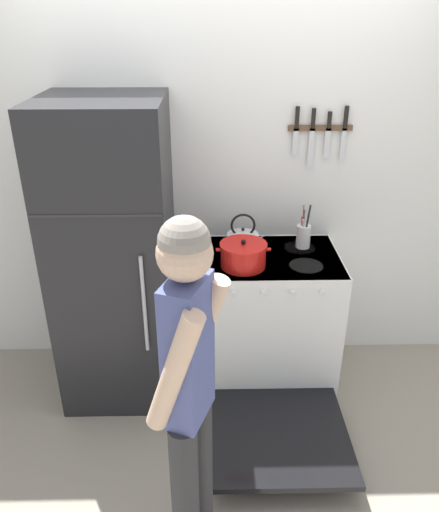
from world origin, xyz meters
The scene contains 9 objects.
ground_plane centered at (0.00, 0.00, 0.00)m, with size 14.00×14.00×0.00m, color gray.
wall_back centered at (0.00, 0.03, 1.27)m, with size 10.00×0.06×2.55m.
refrigerator centered at (-0.63, -0.34, 0.91)m, with size 0.66×0.71×1.82m.
stove_range centered at (0.30, -0.34, 0.44)m, with size 0.81×1.31×0.89m.
dutch_oven_pot centered at (0.12, -0.42, 0.96)m, with size 0.31×0.27×0.17m.
tea_kettle centered at (0.13, -0.18, 0.95)m, with size 0.25×0.20×0.23m.
utensil_jar centered at (0.50, -0.18, 0.97)m, with size 0.09×0.09×0.29m.
person centered at (-0.15, -1.49, 0.93)m, with size 0.34×0.39×1.63m.
wall_knife_strip centered at (0.58, -0.02, 1.59)m, with size 0.38×0.03×0.36m.
Camera 1 is at (-0.07, -2.96, 2.22)m, focal length 35.00 mm.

